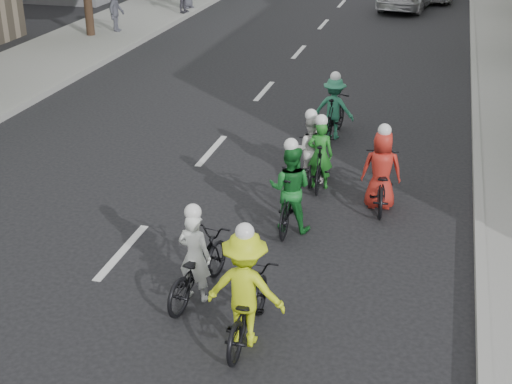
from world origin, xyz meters
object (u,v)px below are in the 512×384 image
at_px(cyclist_1, 320,160).
at_px(cyclist_4, 310,155).
at_px(cyclist_0, 246,298).
at_px(cyclist_6, 291,194).
at_px(spectator_0, 116,9).
at_px(cyclist_5, 334,112).
at_px(cyclist_2, 381,177).
at_px(cyclist_3, 197,265).

xyz_separation_m(cyclist_1, cyclist_4, (-0.27, 0.26, -0.01)).
bearing_deg(cyclist_4, cyclist_0, 83.21).
relative_size(cyclist_1, cyclist_6, 0.92).
xyz_separation_m(cyclist_0, cyclist_4, (-0.22, 5.79, -0.13)).
height_order(cyclist_4, spectator_0, spectator_0).
relative_size(cyclist_1, spectator_0, 0.98).
xyz_separation_m(cyclist_1, cyclist_6, (-0.19, -2.01, 0.11)).
height_order(cyclist_1, cyclist_6, cyclist_6).
relative_size(cyclist_0, cyclist_1, 1.12).
relative_size(cyclist_5, spectator_0, 1.04).
bearing_deg(cyclist_2, cyclist_5, -72.83).
xyz_separation_m(cyclist_1, cyclist_2, (1.32, -0.63, 0.03)).
distance_m(cyclist_4, spectator_0, 15.64).
xyz_separation_m(cyclist_0, cyclist_2, (1.36, 4.90, -0.09)).
bearing_deg(cyclist_1, cyclist_4, -48.25).
xyz_separation_m(cyclist_3, cyclist_4, (0.82, 4.90, 0.01)).
relative_size(cyclist_4, cyclist_6, 0.87).
distance_m(cyclist_2, cyclist_5, 3.92).
height_order(cyclist_1, cyclist_5, cyclist_5).
bearing_deg(cyclist_2, cyclist_1, -31.34).
height_order(cyclist_5, cyclist_6, cyclist_6).
distance_m(cyclist_1, cyclist_2, 1.46).
relative_size(cyclist_5, cyclist_6, 0.98).
distance_m(cyclist_3, spectator_0, 19.24).
xyz_separation_m(cyclist_2, spectator_0, (-11.63, 12.86, 0.41)).
bearing_deg(cyclist_2, cyclist_0, 68.74).
relative_size(cyclist_4, cyclist_5, 0.89).
height_order(cyclist_0, cyclist_2, cyclist_0).
bearing_deg(cyclist_0, cyclist_2, -104.79).
distance_m(cyclist_2, cyclist_3, 4.68).
height_order(cyclist_1, spectator_0, spectator_0).
bearing_deg(cyclist_0, cyclist_1, -89.73).
relative_size(cyclist_3, cyclist_6, 1.07).
xyz_separation_m(cyclist_3, cyclist_5, (0.88, 7.62, 0.10)).
bearing_deg(spectator_0, cyclist_1, -142.12).
distance_m(cyclist_1, cyclist_3, 4.77).
relative_size(cyclist_0, cyclist_6, 1.03).
bearing_deg(spectator_0, cyclist_6, -146.86).
height_order(cyclist_0, cyclist_5, cyclist_0).
bearing_deg(cyclist_5, cyclist_0, 98.21).
bearing_deg(cyclist_3, cyclist_2, -112.52).
height_order(cyclist_6, spectator_0, spectator_0).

